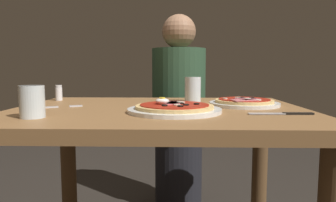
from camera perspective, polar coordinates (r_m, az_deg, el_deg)
dining_table at (r=1.10m, az=-1.67°, el=-7.90°), size 1.02×0.77×0.72m
pizza_foreground at (r=0.97m, az=1.18°, el=-1.38°), size 0.30×0.30×0.05m
pizza_across_left at (r=1.18m, az=14.08°, el=-0.26°), size 0.26×0.26×0.03m
water_glass_near at (r=0.94m, az=-24.09°, el=-0.49°), size 0.07×0.07×0.09m
water_glass_far at (r=1.28m, az=4.66°, el=1.86°), size 0.07×0.07×0.10m
fork at (r=1.15m, az=-20.29°, el=-1.05°), size 0.15×0.08×0.00m
knife at (r=0.98m, az=21.12°, el=-2.21°), size 0.20×0.02×0.01m
salt_shaker at (r=1.41m, az=-19.79°, el=1.44°), size 0.03×0.03×0.07m
diner_person at (r=1.85m, az=2.00°, el=-3.28°), size 0.32×0.32×1.18m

